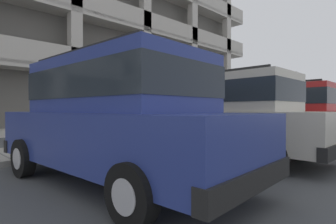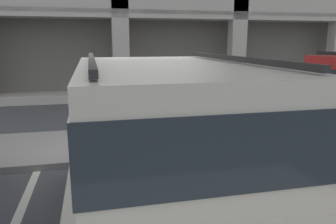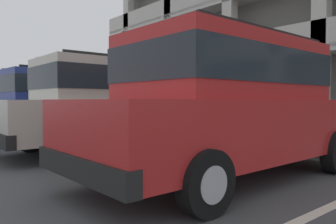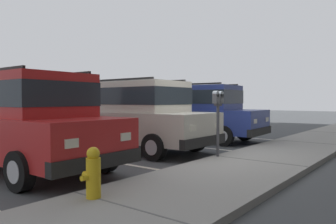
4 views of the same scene
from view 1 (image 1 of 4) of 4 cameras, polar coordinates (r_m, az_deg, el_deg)
ground_plane at (r=8.16m, az=-1.48°, el=-8.05°), size 80.00×80.00×0.10m
sidewalk at (r=9.13m, az=-7.08°, el=-6.43°), size 40.00×2.20×0.12m
parking_stall_lines at (r=8.53m, az=13.31°, el=-7.33°), size 13.29×4.80×0.01m
silver_suv at (r=6.57m, az=13.07°, el=-0.21°), size 2.04×4.79×2.03m
red_sedan at (r=4.32m, az=-11.05°, el=-0.65°), size 2.22×4.89×2.03m
dark_hatchback at (r=9.57m, az=23.72°, el=0.02°), size 2.07×4.80×2.03m
parking_meter_near at (r=8.36m, az=-2.84°, el=1.27°), size 0.35×0.12×1.55m
parking_meter_far at (r=13.65m, az=18.32°, el=0.79°), size 0.35×0.12×1.49m
parking_garage at (r=19.91m, az=-26.30°, el=19.19°), size 32.00×10.00×16.25m
fire_hydrant at (r=11.57m, az=11.00°, el=-2.93°), size 0.30×0.30×0.70m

